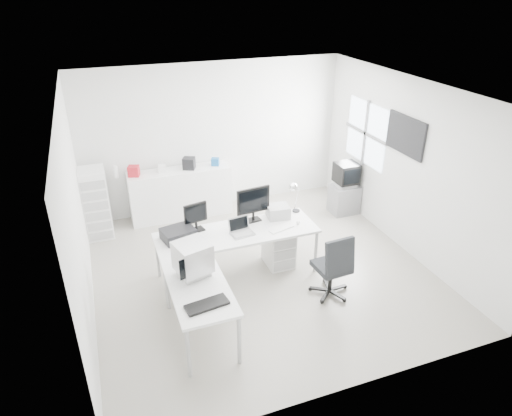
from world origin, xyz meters
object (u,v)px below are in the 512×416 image
object	(u,v)px
laser_printer	(278,212)
side_desk	(200,310)
lcd_monitor_large	(253,204)
filing_cabinet	(96,203)
tv_cabinet	(344,199)
inkjet_printer	(178,234)
drawer_pedestal	(278,247)
crt_tv	(346,175)
sideboard	(181,193)
crt_monitor	(193,261)
main_desk	(237,253)
laptop	(242,228)
office_chair	(332,264)
lcd_monitor_small	(196,217)

from	to	relation	value
laser_printer	side_desk	bearing A→B (deg)	-134.42
lcd_monitor_large	filing_cabinet	world-z (taller)	lcd_monitor_large
tv_cabinet	laser_printer	bearing A→B (deg)	-150.20
inkjet_printer	lcd_monitor_large	world-z (taller)	lcd_monitor_large
drawer_pedestal	tv_cabinet	bearing A→B (deg)	32.93
inkjet_printer	crt_tv	world-z (taller)	crt_tv
drawer_pedestal	sideboard	size ratio (longest dim) A/B	0.32
crt_monitor	crt_tv	world-z (taller)	crt_monitor
main_desk	sideboard	distance (m)	2.25
side_desk	tv_cabinet	distance (m)	4.17
laptop	office_chair	size ratio (longest dim) A/B	0.33
tv_cabinet	filing_cabinet	distance (m)	4.57
main_desk	crt_tv	world-z (taller)	crt_tv
laser_printer	crt_monitor	distance (m)	1.93
office_chair	laptop	bearing A→B (deg)	137.87
inkjet_printer	filing_cabinet	distance (m)	2.18
inkjet_printer	crt_monitor	bearing A→B (deg)	-102.37
lcd_monitor_small	crt_monitor	distance (m)	1.14
laser_printer	filing_cabinet	distance (m)	3.21
crt_tv	filing_cabinet	bearing A→B (deg)	170.96
inkjet_printer	lcd_monitor_large	distance (m)	1.23
side_desk	lcd_monitor_large	bearing A→B (deg)	48.37
crt_tv	inkjet_printer	bearing A→B (deg)	-161.18
side_desk	drawer_pedestal	distance (m)	1.93
laser_printer	crt_tv	bearing A→B (deg)	35.85
lcd_monitor_small	drawer_pedestal	bearing A→B (deg)	-20.98
inkjet_printer	drawer_pedestal	bearing A→B (deg)	-14.22
sideboard	inkjet_printer	bearing A→B (deg)	-101.95
crt_monitor	tv_cabinet	distance (m)	4.09
lcd_monitor_large	laptop	distance (m)	0.49
lcd_monitor_large	crt_tv	xyz separation A→B (m)	(2.23, 1.02, -0.25)
office_chair	filing_cabinet	size ratio (longest dim) A/B	0.82
office_chair	lcd_monitor_large	bearing A→B (deg)	118.57
lcd_monitor_small	tv_cabinet	xyz separation A→B (m)	(3.13, 1.02, -0.69)
inkjet_printer	crt_tv	size ratio (longest dim) A/B	0.90
main_desk	lcd_monitor_small	distance (m)	0.85
lcd_monitor_large	filing_cabinet	distance (m)	2.88
inkjet_printer	office_chair	bearing A→B (deg)	-40.08
lcd_monitor_small	crt_tv	distance (m)	3.30
laptop	crt_monitor	world-z (taller)	crt_monitor
crt_tv	lcd_monitor_large	bearing A→B (deg)	-155.45
tv_cabinet	office_chair	bearing A→B (deg)	-124.07
laptop	sideboard	distance (m)	2.39
inkjet_printer	sideboard	world-z (taller)	sideboard
lcd_monitor_large	sideboard	bearing A→B (deg)	104.37
lcd_monitor_small	tv_cabinet	world-z (taller)	lcd_monitor_small
main_desk	laptop	distance (m)	0.50
side_desk	inkjet_printer	world-z (taller)	inkjet_printer
drawer_pedestal	office_chair	xyz separation A→B (m)	(0.40, -0.97, 0.21)
drawer_pedestal	inkjet_printer	world-z (taller)	inkjet_printer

